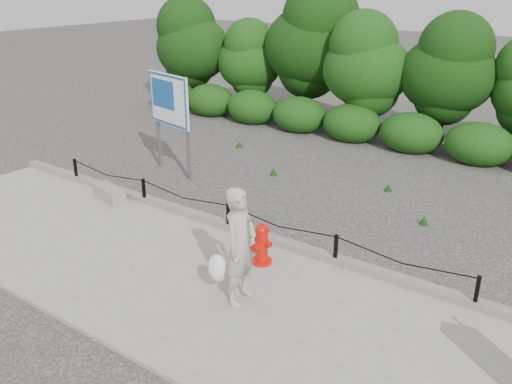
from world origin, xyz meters
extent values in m
plane|color=#2D2B28|center=(0.00, 0.00, 0.00)|extent=(90.00, 90.00, 0.00)
cube|color=gray|center=(0.00, -2.00, 0.04)|extent=(14.00, 4.00, 0.08)
cube|color=slate|center=(0.00, 0.05, 0.15)|extent=(14.00, 0.22, 0.14)
cube|color=black|center=(-5.00, 0.00, 0.38)|extent=(0.06, 0.06, 0.60)
cube|color=black|center=(-2.50, 0.00, 0.38)|extent=(0.06, 0.06, 0.60)
cube|color=black|center=(0.00, 0.00, 0.38)|extent=(0.06, 0.06, 0.60)
cube|color=black|center=(2.50, 0.00, 0.38)|extent=(0.06, 0.06, 0.60)
cube|color=black|center=(5.00, 0.00, 0.38)|extent=(0.06, 0.06, 0.60)
cylinder|color=black|center=(-3.75, 0.00, 0.60)|extent=(2.50, 0.02, 0.02)
cylinder|color=black|center=(-1.25, 0.00, 0.60)|extent=(2.50, 0.02, 0.02)
cylinder|color=black|center=(1.25, 0.00, 0.60)|extent=(2.50, 0.02, 0.02)
cylinder|color=black|center=(3.75, 0.00, 0.60)|extent=(2.50, 0.02, 0.02)
cylinder|color=black|center=(-8.50, 8.60, 1.05)|extent=(0.18, 0.18, 2.11)
ellipsoid|color=#1D4E12|center=(-8.50, 8.60, 2.53)|extent=(3.12, 2.70, 3.37)
cylinder|color=black|center=(-6.00, 9.00, 0.87)|extent=(0.18, 0.18, 1.74)
ellipsoid|color=#1D4E12|center=(-6.00, 9.00, 2.09)|extent=(2.58, 2.23, 2.78)
cylinder|color=black|center=(-3.50, 9.40, 1.21)|extent=(0.18, 0.18, 2.42)
ellipsoid|color=#1D4E12|center=(-3.50, 9.40, 2.90)|extent=(3.58, 3.10, 3.87)
cylinder|color=black|center=(-1.00, 8.60, 0.99)|extent=(0.18, 0.18, 1.98)
ellipsoid|color=#1D4E12|center=(-1.00, 8.60, 2.38)|extent=(2.93, 2.53, 3.17)
cylinder|color=black|center=(1.50, 9.00, 1.00)|extent=(0.18, 0.18, 2.00)
ellipsoid|color=#1D4E12|center=(1.50, 9.00, 2.39)|extent=(2.95, 2.55, 3.19)
cylinder|color=red|center=(1.37, -0.74, 0.11)|extent=(0.42, 0.42, 0.06)
cylinder|color=red|center=(1.37, -0.74, 0.43)|extent=(0.26, 0.26, 0.57)
cylinder|color=red|center=(1.37, -0.74, 0.73)|extent=(0.31, 0.31, 0.05)
ellipsoid|color=red|center=(1.37, -0.74, 0.76)|extent=(0.27, 0.27, 0.18)
cylinder|color=red|center=(1.37, -0.74, 0.86)|extent=(0.07, 0.07, 0.05)
cylinder|color=red|center=(1.21, -0.72, 0.52)|extent=(0.12, 0.13, 0.12)
cylinder|color=red|center=(1.52, -0.76, 0.52)|extent=(0.12, 0.13, 0.12)
cylinder|color=red|center=(1.34, -0.91, 0.46)|extent=(0.17, 0.15, 0.16)
cylinder|color=slate|center=(1.33, -0.88, 0.37)|extent=(0.01, 0.05, 0.12)
imported|color=#ABA592|center=(1.79, -1.96, 1.07)|extent=(0.56, 0.78, 1.98)
ellipsoid|color=white|center=(1.44, -2.11, 0.63)|extent=(0.36, 0.28, 0.47)
cube|color=gray|center=(-3.31, -0.35, 0.24)|extent=(1.08, 0.59, 0.33)
cube|color=slate|center=(-4.20, 2.23, 1.35)|extent=(0.09, 0.09, 2.70)
cube|color=slate|center=(-2.81, 1.92, 1.35)|extent=(0.09, 0.09, 2.70)
cube|color=white|center=(-3.52, 2.02, 2.03)|extent=(1.66, 0.42, 1.35)
cube|color=#144F97|center=(-3.53, 1.99, 2.03)|extent=(1.62, 0.37, 1.31)
cube|color=#144F97|center=(-3.73, 2.03, 2.16)|extent=(0.99, 0.23, 0.74)
camera|label=1|loc=(6.41, -8.02, 5.06)|focal=38.00mm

